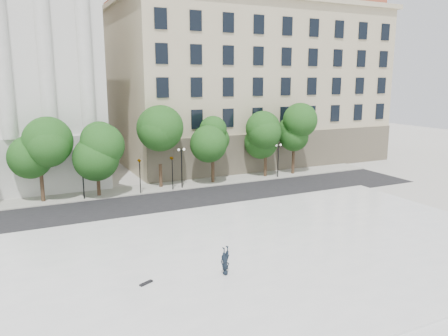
# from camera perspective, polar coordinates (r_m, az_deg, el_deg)

# --- Properties ---
(ground) EXTENTS (160.00, 160.00, 0.00)m
(ground) POSITION_cam_1_polar(r_m,az_deg,el_deg) (26.03, 2.14, -15.03)
(ground) COLOR #BAB7B0
(ground) RESTS_ON ground
(plaza) EXTENTS (44.00, 22.00, 0.45)m
(plaza) POSITION_cam_1_polar(r_m,az_deg,el_deg) (28.36, -0.75, -12.18)
(plaza) COLOR white
(plaza) RESTS_ON ground
(street) EXTENTS (60.00, 8.00, 0.02)m
(street) POSITION_cam_1_polar(r_m,az_deg,el_deg) (41.72, -9.51, -4.78)
(street) COLOR black
(street) RESTS_ON ground
(far_sidewalk) EXTENTS (60.00, 4.00, 0.12)m
(far_sidewalk) POSITION_cam_1_polar(r_m,az_deg,el_deg) (47.30, -11.57, -2.84)
(far_sidewalk) COLOR #B6B4A8
(far_sidewalk) RESTS_ON ground
(building_east) EXTENTS (36.00, 26.15, 23.00)m
(building_east) POSITION_cam_1_polar(r_m,az_deg,el_deg) (67.02, 1.81, 11.15)
(building_east) COLOR #BDB190
(building_east) RESTS_ON ground
(traffic_light_west) EXTENTS (0.39, 1.76, 4.21)m
(traffic_light_west) POSITION_cam_1_polar(r_m,az_deg,el_deg) (44.96, -11.00, 1.19)
(traffic_light_west) COLOR black
(traffic_light_west) RESTS_ON ground
(traffic_light_east) EXTENTS (0.88, 1.65, 4.15)m
(traffic_light_east) POSITION_cam_1_polar(r_m,az_deg,el_deg) (45.96, -6.81, 1.47)
(traffic_light_east) COLOR black
(traffic_light_east) RESTS_ON ground
(person_lying) EXTENTS (1.11, 1.83, 0.47)m
(person_lying) POSITION_cam_1_polar(r_m,az_deg,el_deg) (26.09, 0.17, -13.28)
(person_lying) COLOR black
(person_lying) RESTS_ON plaza
(skateboard) EXTENTS (0.85, 0.54, 0.09)m
(skateboard) POSITION_cam_1_polar(r_m,az_deg,el_deg) (25.50, -10.13, -14.58)
(skateboard) COLOR black
(skateboard) RESTS_ON plaza
(street_trees) EXTENTS (39.93, 4.97, 7.37)m
(street_trees) POSITION_cam_1_polar(r_m,az_deg,el_deg) (45.89, -11.97, 2.86)
(street_trees) COLOR #382619
(street_trees) RESTS_ON ground
(lamp_posts) EXTENTS (35.29, 0.28, 4.48)m
(lamp_posts) POSITION_cam_1_polar(r_m,az_deg,el_deg) (45.24, -11.81, 0.27)
(lamp_posts) COLOR black
(lamp_posts) RESTS_ON ground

